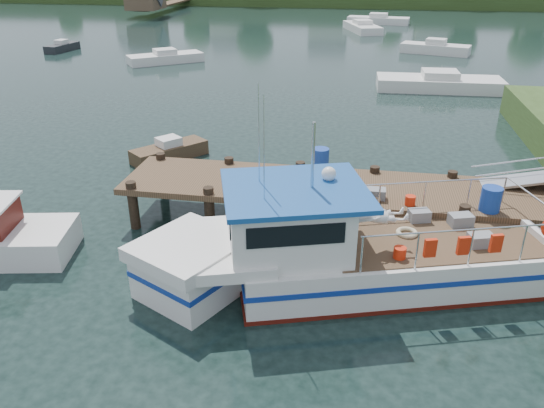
% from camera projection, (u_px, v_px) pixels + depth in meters
% --- Properties ---
extents(ground_plane, '(160.00, 160.00, 0.00)m').
position_uv_depth(ground_plane, '(310.00, 222.00, 17.45)').
color(ground_plane, black).
extents(dock, '(16.60, 3.00, 4.78)m').
position_uv_depth(dock, '(533.00, 172.00, 15.49)').
color(dock, '#4B3724').
rests_on(dock, ground).
extents(lobster_boat, '(10.97, 5.90, 5.34)m').
position_uv_depth(lobster_boat, '(338.00, 251.00, 13.89)').
color(lobster_boat, silver).
rests_on(lobster_boat, ground).
extents(moored_rowboat, '(2.94, 3.24, 0.95)m').
position_uv_depth(moored_rowboat, '(169.00, 151.00, 22.64)').
color(moored_rowboat, '#4B3724').
rests_on(moored_rowboat, ground).
extents(moored_far, '(7.60, 3.43, 1.25)m').
position_uv_depth(moored_far, '(378.00, 20.00, 64.62)').
color(moored_far, silver).
rests_on(moored_far, ground).
extents(moored_a, '(5.87, 5.09, 1.08)m').
position_uv_depth(moored_a, '(165.00, 58.00, 42.18)').
color(moored_a, silver).
rests_on(moored_a, ground).
extents(moored_b, '(6.03, 3.48, 1.26)m').
position_uv_depth(moored_b, '(435.00, 48.00, 45.85)').
color(moored_b, silver).
rests_on(moored_b, ground).
extents(moored_c, '(7.90, 2.90, 1.23)m').
position_uv_depth(moored_c, '(439.00, 83.00, 33.85)').
color(moored_c, silver).
rests_on(moored_c, ground).
extents(moored_d, '(4.59, 7.71, 1.24)m').
position_uv_depth(moored_d, '(362.00, 27.00, 58.54)').
color(moored_d, silver).
rests_on(moored_d, ground).
extents(moored_e, '(1.69, 3.68, 0.98)m').
position_uv_depth(moored_e, '(62.00, 47.00, 47.11)').
color(moored_e, black).
rests_on(moored_e, ground).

